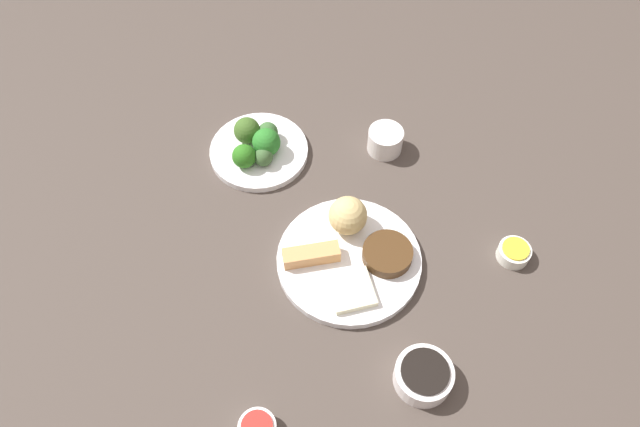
% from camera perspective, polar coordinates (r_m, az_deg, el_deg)
% --- Properties ---
extents(tabletop, '(2.20, 2.20, 0.02)m').
position_cam_1_polar(tabletop, '(1.10, 2.84, -4.17)').
color(tabletop, '#453B35').
rests_on(tabletop, ground).
extents(main_plate, '(0.25, 0.25, 0.02)m').
position_cam_1_polar(main_plate, '(1.08, 2.72, -4.37)').
color(main_plate, white).
rests_on(main_plate, tabletop).
extents(rice_scoop, '(0.07, 0.07, 0.07)m').
position_cam_1_polar(rice_scoop, '(1.08, 2.61, -0.19)').
color(rice_scoop, tan).
rests_on(rice_scoop, main_plate).
extents(spring_roll, '(0.10, 0.05, 0.03)m').
position_cam_1_polar(spring_roll, '(1.06, -0.82, -3.89)').
color(spring_roll, tan).
rests_on(spring_roll, main_plate).
extents(crab_rangoon_wonton, '(0.08, 0.08, 0.01)m').
position_cam_1_polar(crab_rangoon_wonton, '(1.04, 2.95, -7.16)').
color(crab_rangoon_wonton, beige).
rests_on(crab_rangoon_wonton, main_plate).
extents(stir_fry_heap, '(0.09, 0.09, 0.02)m').
position_cam_1_polar(stir_fry_heap, '(1.07, 6.30, -3.76)').
color(stir_fry_heap, '#442B14').
rests_on(stir_fry_heap, main_plate).
extents(broccoli_plate, '(0.20, 0.20, 0.01)m').
position_cam_1_polar(broccoli_plate, '(1.23, -5.71, 5.79)').
color(broccoli_plate, white).
rests_on(broccoli_plate, tabletop).
extents(broccoli_floret_0, '(0.05, 0.05, 0.05)m').
position_cam_1_polar(broccoli_floret_0, '(1.19, -7.09, 5.33)').
color(broccoli_floret_0, '#296B1A').
rests_on(broccoli_floret_0, broccoli_plate).
extents(broccoli_floret_1, '(0.05, 0.05, 0.05)m').
position_cam_1_polar(broccoli_floret_1, '(1.22, -6.82, 7.70)').
color(broccoli_floret_1, '#3A5C22').
rests_on(broccoli_floret_1, broccoli_plate).
extents(broccoli_floret_2, '(0.06, 0.06, 0.06)m').
position_cam_1_polar(broccoli_floret_2, '(1.20, -5.03, 6.64)').
color(broccoli_floret_2, '#287526').
rests_on(broccoli_floret_2, broccoli_plate).
extents(broccoli_floret_3, '(0.04, 0.04, 0.04)m').
position_cam_1_polar(broccoli_floret_3, '(1.22, -4.88, 7.57)').
color(broccoli_floret_3, '#386331').
rests_on(broccoli_floret_3, broccoli_plate).
extents(broccoli_floret_6, '(0.04, 0.04, 0.04)m').
position_cam_1_polar(broccoli_floret_6, '(1.19, -5.29, 5.26)').
color(broccoli_floret_6, '#38582E').
rests_on(broccoli_floret_6, broccoli_plate).
extents(soy_sauce_bowl, '(0.09, 0.09, 0.04)m').
position_cam_1_polar(soy_sauce_bowl, '(1.00, 9.61, -14.70)').
color(soy_sauce_bowl, white).
rests_on(soy_sauce_bowl, tabletop).
extents(soy_sauce_bowl_liquid, '(0.08, 0.08, 0.00)m').
position_cam_1_polar(soy_sauce_bowl_liquid, '(0.98, 9.78, -14.30)').
color(soy_sauce_bowl_liquid, black).
rests_on(soy_sauce_bowl_liquid, soy_sauce_bowl).
extents(sauce_ramekin_sweet_and_sour_liquid, '(0.05, 0.05, 0.00)m').
position_cam_1_polar(sauce_ramekin_sweet_and_sour_liquid, '(0.96, -5.92, -19.11)').
color(sauce_ramekin_sweet_and_sour_liquid, red).
rests_on(sauce_ramekin_sweet_and_sour_liquid, sauce_ramekin_sweet_and_sour).
extents(sauce_ramekin_hot_mustard, '(0.06, 0.06, 0.02)m').
position_cam_1_polar(sauce_ramekin_hot_mustard, '(1.14, 17.61, -3.52)').
color(sauce_ramekin_hot_mustard, white).
rests_on(sauce_ramekin_hot_mustard, tabletop).
extents(sauce_ramekin_hot_mustard_liquid, '(0.05, 0.05, 0.00)m').
position_cam_1_polar(sauce_ramekin_hot_mustard_liquid, '(1.12, 17.79, -3.14)').
color(sauce_ramekin_hot_mustard_liquid, gold).
rests_on(sauce_ramekin_hot_mustard_liquid, sauce_ramekin_hot_mustard).
extents(teacup, '(0.07, 0.07, 0.05)m').
position_cam_1_polar(teacup, '(1.23, 6.10, 6.79)').
color(teacup, white).
rests_on(teacup, tabletop).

